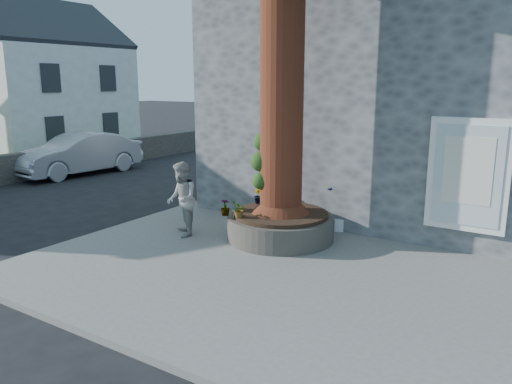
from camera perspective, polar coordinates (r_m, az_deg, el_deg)
The scene contains 14 objects.
ground at distance 9.83m, azimuth -7.23°, elevation -8.23°, with size 120.00×120.00×0.00m, color black.
pavement at distance 9.78m, azimuth 3.42°, elevation -7.89°, with size 9.00×8.00×0.12m, color slate.
yellow_line at distance 12.54m, azimuth -15.08°, elevation -3.95°, with size 0.10×30.00×0.01m, color yellow.
stone_shop at distance 14.63m, azimuth 19.34°, elevation 10.63°, with size 10.30×8.30×6.30m.
planter at distance 10.83m, azimuth 2.80°, elevation -3.88°, with size 2.30×2.30×0.60m.
cottage_far at distance 27.01m, azimuth -24.17°, elevation 12.16°, with size 7.30×7.40×8.75m.
man at distance 11.63m, azimuth 8.70°, elevation 0.07°, with size 0.63×0.41×1.73m, color #171B3F.
woman at distance 11.03m, azimuth -8.50°, elevation -0.83°, with size 0.80×0.62×1.65m, color #9E9D97.
shopping_bag at distance 11.55m, azimuth 9.46°, elevation -3.77°, with size 0.20×0.12×0.28m, color white.
car_silver at distance 20.08m, azimuth -19.57°, elevation 4.14°, with size 1.66×4.76×1.57m, color #A7A9AF.
plant_a at distance 11.83m, azimuth 1.31°, elevation 0.01°, with size 0.19×0.13×0.37m, color gray.
plant_b at distance 11.47m, azimuth 0.17°, elevation -0.35°, with size 0.21×0.20×0.38m, color gray.
plant_c at distance 10.46m, azimuth -3.55°, elevation -1.73°, with size 0.20×0.20×0.35m, color gray.
plant_d at distance 10.26m, azimuth -1.99°, elevation -2.05°, with size 0.30×0.27×0.33m, color gray.
Camera 1 is at (5.95, -7.02, 3.48)m, focal length 35.00 mm.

